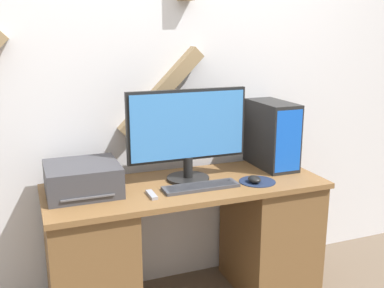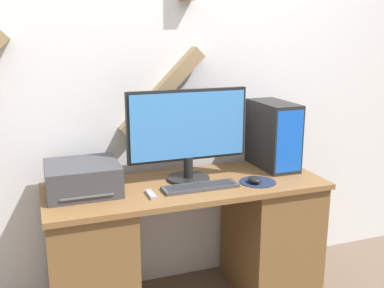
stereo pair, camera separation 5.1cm
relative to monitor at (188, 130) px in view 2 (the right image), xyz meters
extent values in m
cube|color=silver|center=(-0.03, 0.28, 0.31)|extent=(6.40, 0.05, 2.70)
cube|color=olive|center=(-0.09, 0.21, 0.19)|extent=(0.52, 0.08, 0.52)
cube|color=brown|center=(-0.03, -0.07, -0.30)|extent=(1.55, 0.58, 0.03)
cube|color=brown|center=(-0.58, -0.07, -0.68)|extent=(0.43, 0.54, 0.72)
cube|color=brown|center=(0.52, -0.07, -0.68)|extent=(0.43, 0.54, 0.72)
cylinder|color=black|center=(0.00, 0.00, -0.28)|extent=(0.24, 0.24, 0.02)
cylinder|color=black|center=(0.00, 0.00, -0.21)|extent=(0.05, 0.05, 0.12)
cube|color=black|center=(0.00, 0.01, 0.03)|extent=(0.69, 0.03, 0.40)
cube|color=#387AC6|center=(0.00, -0.01, 0.03)|extent=(0.66, 0.01, 0.37)
cube|color=#3D3D42|center=(0.01, -0.16, -0.28)|extent=(0.42, 0.12, 0.02)
cube|color=#5B5B60|center=(0.01, -0.16, -0.27)|extent=(0.38, 0.10, 0.01)
cylinder|color=#19233D|center=(0.35, -0.18, -0.29)|extent=(0.21, 0.21, 0.00)
ellipsoid|color=black|center=(0.32, -0.19, -0.26)|extent=(0.06, 0.09, 0.04)
cube|color=black|center=(0.58, 0.06, -0.08)|extent=(0.19, 0.38, 0.41)
cube|color=blue|center=(0.58, -0.12, -0.08)|extent=(0.17, 0.01, 0.37)
cube|color=#38383D|center=(-0.59, -0.01, -0.21)|extent=(0.37, 0.35, 0.16)
cube|color=#515156|center=(-0.59, -0.11, -0.25)|extent=(0.26, 0.16, 0.01)
cube|color=gray|center=(-0.27, -0.18, -0.28)|extent=(0.03, 0.12, 0.02)
camera|label=1|loc=(-0.85, -2.29, 0.54)|focal=42.00mm
camera|label=2|loc=(-0.81, -2.30, 0.54)|focal=42.00mm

